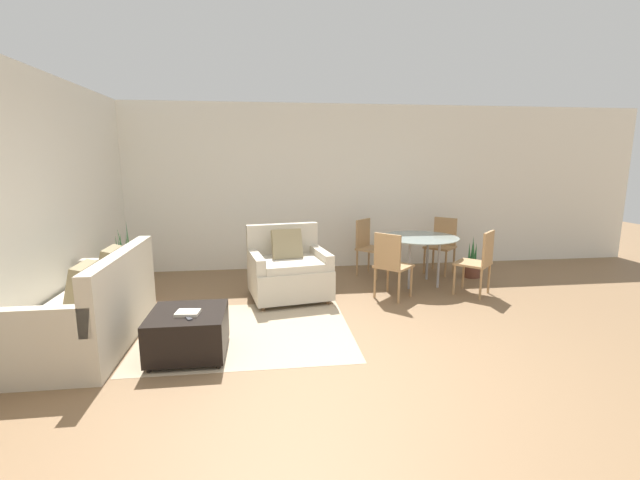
# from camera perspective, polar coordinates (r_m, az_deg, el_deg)

# --- Properties ---
(ground_plane) EXTENTS (20.00, 20.00, 0.00)m
(ground_plane) POSITION_cam_1_polar(r_m,az_deg,el_deg) (4.07, 3.54, -16.29)
(ground_plane) COLOR brown
(wall_back) EXTENTS (12.00, 0.06, 2.75)m
(wall_back) POSITION_cam_1_polar(r_m,az_deg,el_deg) (7.28, -1.82, 6.99)
(wall_back) COLOR white
(wall_back) RESTS_ON ground_plane
(wall_left) EXTENTS (0.06, 12.00, 2.75)m
(wall_left) POSITION_cam_1_polar(r_m,az_deg,el_deg) (5.57, -31.60, 4.26)
(wall_left) COLOR white
(wall_left) RESTS_ON ground_plane
(area_rug) EXTENTS (2.24, 1.78, 0.01)m
(area_rug) POSITION_cam_1_polar(r_m,az_deg,el_deg) (4.82, -9.69, -11.95)
(area_rug) COLOR tan
(area_rug) RESTS_ON ground_plane
(couch) EXTENTS (0.84, 1.85, 0.94)m
(couch) POSITION_cam_1_polar(r_m,az_deg,el_deg) (4.94, -27.81, -8.56)
(couch) COLOR beige
(couch) RESTS_ON ground_plane
(armchair) EXTENTS (1.14, 1.06, 0.96)m
(armchair) POSITION_cam_1_polar(r_m,az_deg,el_deg) (5.78, -4.23, -4.14)
(armchair) COLOR beige
(armchair) RESTS_ON ground_plane
(ottoman) EXTENTS (0.70, 0.71, 0.43)m
(ottoman) POSITION_cam_1_polar(r_m,az_deg,el_deg) (4.34, -17.14, -11.59)
(ottoman) COLOR black
(ottoman) RESTS_ON ground_plane
(book_stack) EXTENTS (0.23, 0.19, 0.03)m
(book_stack) POSITION_cam_1_polar(r_m,az_deg,el_deg) (4.21, -17.22, -9.27)
(book_stack) COLOR beige
(book_stack) RESTS_ON ottoman
(tv_remote_primary) EXTENTS (0.11, 0.16, 0.01)m
(tv_remote_primary) POSITION_cam_1_polar(r_m,az_deg,el_deg) (4.13, -17.21, -9.81)
(tv_remote_primary) COLOR #333338
(tv_remote_primary) RESTS_ON ottoman
(potted_plant) EXTENTS (0.37, 0.37, 1.06)m
(potted_plant) POSITION_cam_1_polar(r_m,az_deg,el_deg) (6.36, -24.58, -5.04)
(potted_plant) COLOR maroon
(potted_plant) RESTS_ON ground_plane
(dining_table) EXTENTS (1.13, 1.13, 0.72)m
(dining_table) POSITION_cam_1_polar(r_m,az_deg,el_deg) (6.50, 13.14, -0.24)
(dining_table) COLOR #8C9E99
(dining_table) RESTS_ON ground_plane
(dining_chair_near_left) EXTENTS (0.59, 0.59, 0.90)m
(dining_chair_near_left) POSITION_cam_1_polar(r_m,az_deg,el_deg) (5.75, 9.40, -2.82)
(dining_chair_near_left) COLOR tan
(dining_chair_near_left) RESTS_ON ground_plane
(dining_chair_near_right) EXTENTS (0.59, 0.59, 0.90)m
(dining_chair_near_right) POSITION_cam_1_polar(r_m,az_deg,el_deg) (6.22, 20.51, -2.33)
(dining_chair_near_right) COLOR tan
(dining_chair_near_right) RESTS_ON ground_plane
(dining_chair_far_left) EXTENTS (0.59, 0.59, 0.90)m
(dining_chair_far_left) POSITION_cam_1_polar(r_m,az_deg,el_deg) (6.92, 6.44, -0.43)
(dining_chair_far_left) COLOR tan
(dining_chair_far_left) RESTS_ON ground_plane
(dining_chair_far_right) EXTENTS (0.59, 0.59, 0.90)m
(dining_chair_far_right) POSITION_cam_1_polar(r_m,az_deg,el_deg) (7.32, 15.99, -0.17)
(dining_chair_far_right) COLOR tan
(dining_chair_far_right) RESTS_ON ground_plane
(potted_plant_small) EXTENTS (0.26, 0.26, 0.65)m
(potted_plant_small) POSITION_cam_1_polar(r_m,az_deg,el_deg) (7.22, 19.57, -3.34)
(potted_plant_small) COLOR brown
(potted_plant_small) RESTS_ON ground_plane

